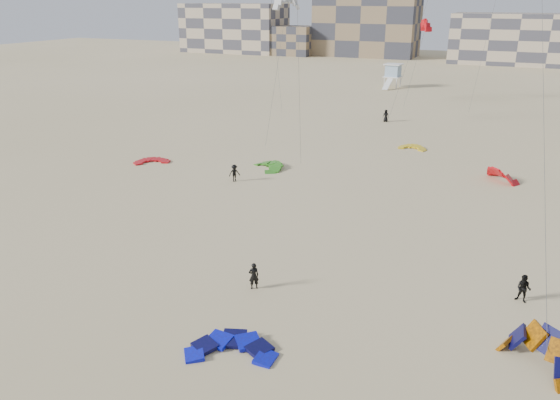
% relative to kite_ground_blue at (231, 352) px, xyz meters
% --- Properties ---
extents(ground, '(320.00, 320.00, 0.00)m').
position_rel_kite_ground_blue_xyz_m(ground, '(-1.38, 4.25, 0.00)').
color(ground, beige).
rests_on(ground, ground).
extents(kite_ground_blue, '(4.91, 5.04, 1.17)m').
position_rel_kite_ground_blue_xyz_m(kite_ground_blue, '(0.00, 0.00, 0.00)').
color(kite_ground_blue, '#030FF2').
rests_on(kite_ground_blue, ground).
extents(kite_ground_orange, '(5.61, 5.59, 3.93)m').
position_rel_kite_ground_blue_xyz_m(kite_ground_orange, '(13.08, 4.68, 0.00)').
color(kite_ground_orange, '#D46E00').
rests_on(kite_ground_orange, ground).
extents(kite_ground_red, '(4.50, 4.54, 0.59)m').
position_rel_kite_ground_blue_xyz_m(kite_ground_red, '(-22.26, 24.42, 0.00)').
color(kite_ground_red, red).
rests_on(kite_ground_red, ground).
extents(kite_ground_green, '(5.21, 5.22, 1.76)m').
position_rel_kite_ground_blue_xyz_m(kite_ground_green, '(-10.74, 27.32, 0.00)').
color(kite_ground_green, '#2F871F').
rests_on(kite_ground_green, ground).
extents(kite_ground_red_far, '(4.82, 4.81, 3.45)m').
position_rel_kite_ground_blue_xyz_m(kite_ground_red_far, '(10.21, 32.28, 0.00)').
color(kite_ground_red_far, red).
rests_on(kite_ground_red_far, ground).
extents(kite_ground_yellow, '(2.93, 3.09, 1.01)m').
position_rel_kite_ground_blue_xyz_m(kite_ground_yellow, '(0.68, 40.16, 0.00)').
color(kite_ground_yellow, yellow).
rests_on(kite_ground_yellow, ground).
extents(kitesurfer_main, '(0.69, 0.65, 1.59)m').
position_rel_kite_ground_blue_xyz_m(kitesurfer_main, '(-1.67, 5.78, 0.80)').
color(kitesurfer_main, black).
rests_on(kitesurfer_main, ground).
extents(kitesurfer_b, '(0.92, 0.80, 1.59)m').
position_rel_kite_ground_blue_xyz_m(kitesurfer_b, '(12.28, 10.31, 0.79)').
color(kitesurfer_b, black).
rests_on(kitesurfer_b, ground).
extents(kitesurfer_c, '(1.14, 1.10, 1.56)m').
position_rel_kite_ground_blue_xyz_m(kitesurfer_c, '(-11.79, 22.40, 0.78)').
color(kitesurfer_c, black).
rests_on(kitesurfer_c, ground).
extents(kitesurfer_e, '(0.79, 0.52, 1.61)m').
position_rel_kite_ground_blue_xyz_m(kitesurfer_e, '(-5.28, 52.81, 0.81)').
color(kitesurfer_e, black).
rests_on(kitesurfer_e, ground).
extents(kite_fly_grey, '(4.91, 14.08, 15.05)m').
position_rel_kite_ground_blue_xyz_m(kite_fly_grey, '(-15.71, 43.47, 14.79)').
color(kite_fly_grey, '#B9B9B9').
rests_on(kite_fly_grey, ground).
extents(kite_fly_red, '(4.40, 11.86, 11.71)m').
position_rel_kite_ground_blue_xyz_m(kite_fly_red, '(-3.72, 68.92, 11.47)').
color(kite_fly_red, red).
rests_on(kite_fly_red, ground).
extents(lifeguard_tower_far, '(3.29, 5.96, 4.25)m').
position_rel_kite_ground_blue_xyz_m(lifeguard_tower_far, '(-11.19, 82.85, 2.11)').
color(lifeguard_tower_far, white).
rests_on(lifeguard_tower_far, ground).
extents(condo_west_a, '(30.00, 15.00, 14.00)m').
position_rel_kite_ground_blue_xyz_m(condo_west_a, '(-71.38, 134.25, 7.00)').
color(condo_west_a, tan).
rests_on(condo_west_a, ground).
extents(condo_west_b, '(28.00, 14.00, 18.00)m').
position_rel_kite_ground_blue_xyz_m(condo_west_b, '(-31.38, 138.25, 9.00)').
color(condo_west_b, '#826C4E').
rests_on(condo_west_b, ground).
extents(condo_mid, '(32.00, 16.00, 12.00)m').
position_rel_kite_ground_blue_xyz_m(condo_mid, '(8.62, 134.25, 6.00)').
color(condo_mid, tan).
rests_on(condo_mid, ground).
extents(condo_fill_left, '(12.00, 10.00, 8.00)m').
position_rel_kite_ground_blue_xyz_m(condo_fill_left, '(-51.38, 132.25, 4.00)').
color(condo_fill_left, '#826C4E').
rests_on(condo_fill_left, ground).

